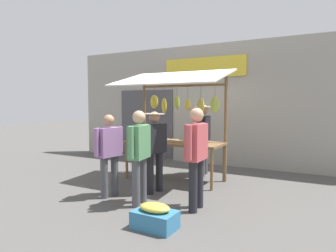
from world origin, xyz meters
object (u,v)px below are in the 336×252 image
(vendor_with_sunhat, at_px, (204,134))
(produce_crate_near, at_px, (155,217))
(shopper_in_striped_shirt, at_px, (139,151))
(shopper_with_ponytail, at_px, (155,145))
(shopper_in_grey_tee, at_px, (109,150))
(market_stall, at_px, (175,112))
(shopper_with_shopping_bag, at_px, (196,151))

(vendor_with_sunhat, relative_size, produce_crate_near, 2.81)
(shopper_in_striped_shirt, relative_size, produce_crate_near, 2.67)
(shopper_with_ponytail, height_order, shopper_in_striped_shirt, shopper_in_striped_shirt)
(vendor_with_sunhat, height_order, shopper_with_ponytail, vendor_with_sunhat)
(vendor_with_sunhat, bearing_deg, shopper_in_grey_tee, -27.60)
(vendor_with_sunhat, distance_m, shopper_in_striped_shirt, 2.54)
(market_stall, height_order, shopper_with_ponytail, market_stall)
(market_stall, xyz_separation_m, shopper_with_ponytail, (-0.12, 1.10, -0.62))
(market_stall, relative_size, produce_crate_near, 4.12)
(shopper_with_ponytail, relative_size, shopper_with_shopping_bag, 0.95)
(shopper_with_ponytail, distance_m, shopper_with_shopping_bag, 1.20)
(shopper_with_ponytail, relative_size, produce_crate_near, 2.61)
(shopper_in_grey_tee, distance_m, produce_crate_near, 1.86)
(shopper_in_grey_tee, relative_size, shopper_with_ponytail, 0.97)
(shopper_with_shopping_bag, distance_m, produce_crate_near, 1.27)
(vendor_with_sunhat, xyz_separation_m, produce_crate_near, (-0.59, 3.27, -0.85))
(shopper_in_striped_shirt, height_order, produce_crate_near, shopper_in_striped_shirt)
(shopper_with_ponytail, bearing_deg, shopper_in_striped_shirt, -157.49)
(vendor_with_sunhat, relative_size, shopper_with_shopping_bag, 1.02)
(shopper_with_shopping_bag, xyz_separation_m, shopper_in_striped_shirt, (0.96, 0.23, -0.03))
(shopper_with_ponytail, height_order, produce_crate_near, shopper_with_ponytail)
(shopper_in_grey_tee, xyz_separation_m, produce_crate_near, (-1.49, 0.85, -0.71))
(shopper_in_grey_tee, distance_m, shopper_in_striped_shirt, 0.75)
(shopper_with_shopping_bag, bearing_deg, shopper_with_ponytail, 63.29)
(shopper_with_ponytail, distance_m, produce_crate_near, 1.88)
(market_stall, bearing_deg, shopper_in_grey_tee, 74.02)
(shopper_in_striped_shirt, bearing_deg, produce_crate_near, -142.85)
(shopper_in_grey_tee, bearing_deg, shopper_with_ponytail, -34.95)
(shopper_in_striped_shirt, bearing_deg, shopper_in_grey_tee, 73.06)
(shopper_in_grey_tee, bearing_deg, shopper_with_shopping_bag, -76.48)
(shopper_in_striped_shirt, bearing_deg, vendor_with_sunhat, -12.10)
(shopper_in_grey_tee, xyz_separation_m, shopper_with_ponytail, (-0.61, -0.62, 0.05))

